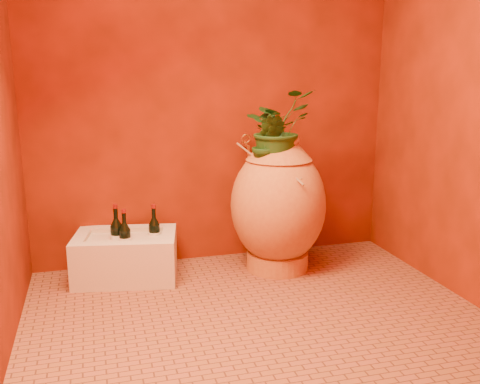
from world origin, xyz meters
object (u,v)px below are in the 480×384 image
object	(u,v)px
amphora	(278,204)
wall_tap	(246,145)
stone_basin	(126,257)
wine_bottle_c	(154,234)
wine_bottle_b	(117,237)
wine_bottle_a	(125,240)

from	to	relation	value
amphora	wall_tap	size ratio (longest dim) A/B	5.83
stone_basin	wine_bottle_c	world-z (taller)	wine_bottle_c
amphora	stone_basin	world-z (taller)	amphora
stone_basin	wall_tap	distance (m)	1.10
amphora	wine_bottle_b	distance (m)	1.07
wine_bottle_a	wine_bottle_b	world-z (taller)	wine_bottle_b
wall_tap	wine_bottle_b	bearing A→B (deg)	-169.78
amphora	wine_bottle_c	bearing A→B (deg)	171.08
wall_tap	wine_bottle_a	bearing A→B (deg)	-166.13
wine_bottle_b	wall_tap	world-z (taller)	wall_tap
stone_basin	wine_bottle_b	xyz separation A→B (m)	(-0.05, 0.01, 0.14)
amphora	stone_basin	size ratio (longest dim) A/B	1.28
stone_basin	wine_bottle_b	distance (m)	0.15
stone_basin	wine_bottle_a	world-z (taller)	wine_bottle_a
wine_bottle_c	wall_tap	world-z (taller)	wall_tap
stone_basin	wine_bottle_a	distance (m)	0.14
stone_basin	wall_tap	bearing A→B (deg)	11.30
amphora	wine_bottle_c	distance (m)	0.84
amphora	wine_bottle_a	world-z (taller)	amphora
amphora	wine_bottle_b	world-z (taller)	amphora
wine_bottle_a	wine_bottle_b	distance (m)	0.07
wine_bottle_a	wall_tap	distance (m)	1.04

